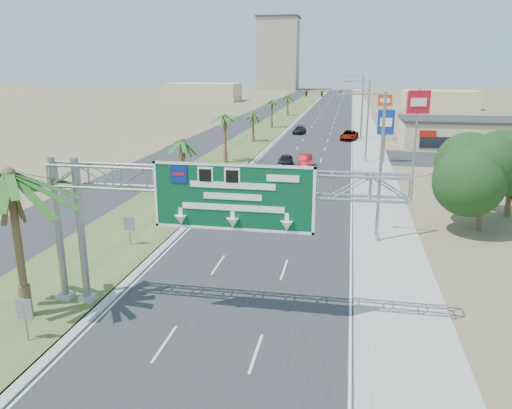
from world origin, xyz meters
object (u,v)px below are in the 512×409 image
Objects in this scene: car_right_lane at (349,135)px; pole_sign_blue at (386,124)px; store_building at (465,134)px; pole_sign_red_far at (385,104)px; palm_near at (9,175)px; pole_sign_red_near at (418,108)px; car_mid_lane at (305,161)px; sign_gantry at (201,192)px; car_left_lane at (285,160)px; car_far at (299,130)px; signal_mast at (349,109)px.

car_right_lane is 0.80× the size of pole_sign_blue.
store_building is 13.32m from pole_sign_red_far.
palm_near is 0.89× the size of pole_sign_red_near.
car_right_lane is at bearing -174.49° from pole_sign_red_far.
palm_near is 0.46× the size of store_building.
store_building is 3.77× the size of car_mid_lane.
store_building is 18.97m from pole_sign_blue.
pole_sign_red_near is 8.83m from pole_sign_blue.
store_building is (23.06, 56.07, -4.06)m from sign_gantry.
palm_near is at bearing -107.29° from pole_sign_red_far.
palm_near is 2.10× the size of car_left_lane.
store_building reaches higher than car_far.
car_left_lane is 29.93m from car_far.
car_mid_lane is at bearing -138.40° from store_building.
sign_gantry is at bearing -112.36° from store_building.
car_far is 0.59× the size of pole_sign_red_far.
car_left_lane is 24.91m from car_right_lane.
pole_sign_red_far reaches higher than store_building.
car_left_lane is 0.90× the size of car_far.
signal_mast is 25.92m from car_mid_lane.
signal_mast is at bearing 84.26° from sign_gantry.
palm_near reaches higher than store_building.
pole_sign_blue is (18.88, 43.84, -2.14)m from palm_near.
palm_near is 40.70m from car_left_lane.
pole_sign_red_near is at bearing -68.06° from car_right_lane.
signal_mast is at bearing 178.97° from pole_sign_red_far.
car_mid_lane is 0.64× the size of pole_sign_red_far.
palm_near is at bearing -118.28° from store_building.
pole_sign_red_near is at bearing -86.73° from pole_sign_red_far.
car_far is (-3.74, 30.65, -0.15)m from car_mid_lane.
car_mid_lane is 0.71× the size of pole_sign_blue.
car_right_lane is at bearing -27.76° from car_far.
palm_near is at bearing -110.77° from car_mid_lane.
store_building is 2.69× the size of pole_sign_blue.
car_far is at bearing 116.94° from pole_sign_blue.
store_building is at bearing 67.64° from sign_gantry.
sign_gantry is 3.51× the size of car_mid_lane.
car_far is 15.97m from pole_sign_red_far.
signal_mast is at bearing -25.61° from car_far.
pole_sign_red_far is (-11.32, 5.87, 3.85)m from store_building.
signal_mast reaches higher than car_far.
signal_mast is 0.57× the size of store_building.
car_mid_lane is (2.40, -0.75, 0.11)m from car_left_lane.
store_building is 28.91m from car_mid_lane.
store_building is 3.37× the size of car_right_lane.
palm_near is at bearing -113.30° from pole_sign_blue.
pole_sign_blue is at bearing -69.70° from car_right_lane.
palm_near is at bearing -166.68° from sign_gantry.
pole_sign_blue is at bearing 20.08° from car_left_lane.
car_left_lane is 0.53× the size of pole_sign_red_far.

